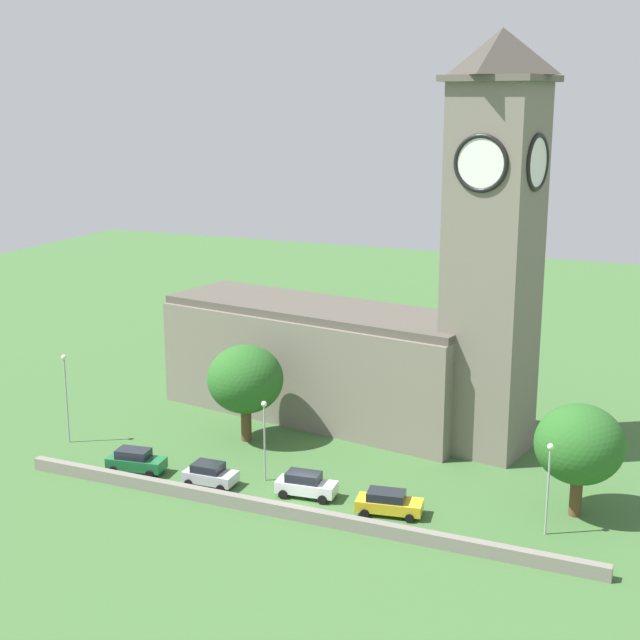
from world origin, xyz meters
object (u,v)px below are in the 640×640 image
Objects in this scene: car_yellow at (389,503)px; streetlamp_west_end at (66,385)px; streetlamp_central at (549,474)px; streetlamp_west_mid at (264,427)px; car_green at (136,461)px; car_silver at (210,474)px; church at (372,327)px; tree_riverside_west at (579,445)px; tree_by_tower at (245,379)px; car_white at (306,485)px.

car_yellow is 30.48m from streetlamp_west_end.
streetlamp_west_end reaches higher than streetlamp_central.
streetlamp_west_mid is at bearing 170.41° from car_yellow.
car_silver is (6.68, 0.18, -0.08)m from car_green.
church is 20.64m from car_silver.
car_silver is at bearing -110.22° from church.
streetlamp_central is at bearing 4.54° from car_silver.
tree_riverside_west is (33.25, 6.03, 4.40)m from car_green.
streetlamp_west_end is at bearing -154.62° from tree_by_tower.
car_white is (7.64, 1.01, 0.08)m from car_silver.
tree_by_tower is (-1.92, 9.58, 4.64)m from car_silver.
car_green is 0.57× the size of tree_by_tower.
church is 20.52m from car_yellow.
car_silver is at bearing -78.65° from tree_by_tower.
car_silver is 25.51m from streetlamp_central.
car_silver is at bearing -172.48° from car_white.
tree_by_tower reaches higher than car_green.
car_yellow is at bearing -28.81° from tree_by_tower.
car_green is at bearing -115.97° from tree_by_tower.
tree_riverside_west reaches higher than streetlamp_central.
car_green reaches higher than car_silver.
car_yellow is (7.78, -17.08, -8.30)m from church.
car_yellow is (20.99, 0.83, -0.08)m from car_green.
streetlamp_west_end is at bearing 178.43° from streetlamp_west_mid.
streetlamp_central is (21.69, -0.49, 0.06)m from streetlamp_west_mid.
streetlamp_west_end reaches higher than car_green.
car_silver is 0.50× the size of tree_riverside_west.
tree_by_tower is (-28.49, 3.73, 0.17)m from tree_riverside_west.
tree_by_tower is (-8.46, -8.15, -3.65)m from church.
streetlamp_west_end reaches higher than streetlamp_west_mid.
car_yellow is 0.77× the size of streetlamp_west_mid.
car_white is 17.90m from streetlamp_central.
streetlamp_west_mid is at bearing 14.67° from car_green.
streetlamp_west_mid reaches higher than car_yellow.
streetlamp_central reaches higher than car_silver.
tree_by_tower is at bearing 138.13° from car_white.
church reaches higher than car_silver.
car_white is at bearing 176.97° from car_yellow.
car_silver is 27.57m from tree_riverside_west.
church is 23.73m from car_green.
streetlamp_west_mid is 23.34m from tree_riverside_west.
tree_by_tower is at bearing 151.19° from car_yellow.
tree_riverside_west is (1.39, 3.85, 0.92)m from streetlamp_central.
car_white is 0.56× the size of tree_riverside_west.
car_green is at bearing -177.72° from car_yellow.
car_silver is 10.82m from tree_by_tower.
tree_riverside_west reaches higher than car_white.
streetlamp_west_end is at bearing 175.52° from car_yellow.
car_silver is 0.52× the size of streetlamp_west_end.
church is 8.85× the size of car_silver.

